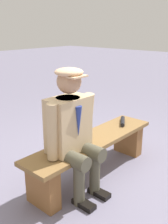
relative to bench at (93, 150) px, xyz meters
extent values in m
plane|color=slate|center=(0.00, 0.00, -0.31)|extent=(30.00, 30.00, 0.00)
cube|color=olive|center=(0.00, 0.00, 0.13)|extent=(1.79, 0.42, 0.04)
cube|color=brown|center=(-0.74, 0.00, -0.10)|extent=(0.14, 0.36, 0.41)
cube|color=brown|center=(0.74, 0.00, -0.10)|extent=(0.14, 0.36, 0.41)
cube|color=tan|center=(0.39, 0.00, 0.43)|extent=(0.43, 0.26, 0.55)
cylinder|color=#1E2338|center=(0.39, 0.00, 0.67)|extent=(0.24, 0.24, 0.06)
cone|color=navy|center=(0.39, 0.13, 0.49)|extent=(0.07, 0.07, 0.30)
sphere|color=tan|center=(0.39, 0.02, 0.86)|extent=(0.23, 0.23, 0.23)
ellipsoid|color=#DAB086|center=(0.39, 0.02, 0.94)|extent=(0.27, 0.27, 0.08)
cube|color=#DAB086|center=(0.39, 0.12, 0.91)|extent=(0.19, 0.10, 0.02)
cylinder|color=#534F3D|center=(0.27, 0.12, 0.15)|extent=(0.15, 0.43, 0.15)
cylinder|color=#534F3D|center=(0.27, 0.25, -0.08)|extent=(0.11, 0.11, 0.46)
cube|color=black|center=(0.27, 0.31, -0.28)|extent=(0.10, 0.24, 0.05)
cylinder|color=tan|center=(0.14, 0.04, 0.43)|extent=(0.10, 0.15, 0.55)
cylinder|color=#534F3D|center=(0.50, 0.12, 0.15)|extent=(0.15, 0.43, 0.15)
cylinder|color=#534F3D|center=(0.50, 0.25, -0.08)|extent=(0.11, 0.11, 0.46)
cube|color=black|center=(0.50, 0.31, -0.28)|extent=(0.10, 0.24, 0.05)
cylinder|color=tan|center=(0.63, 0.04, 0.43)|extent=(0.11, 0.13, 0.54)
cylinder|color=black|center=(-0.63, -0.02, 0.17)|extent=(0.27, 0.20, 0.05)
camera|label=1|loc=(2.09, 1.71, 1.34)|focal=42.12mm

